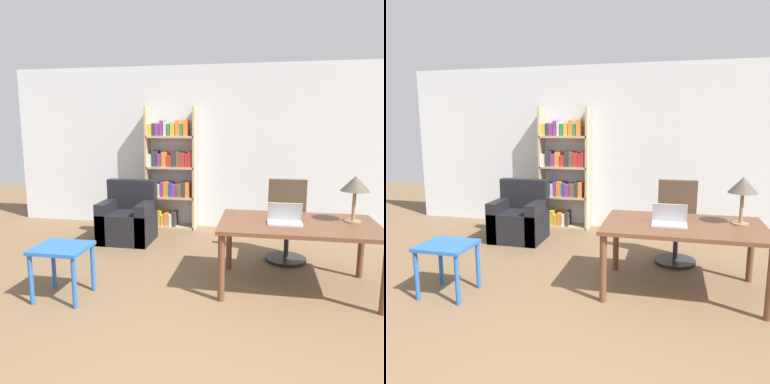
# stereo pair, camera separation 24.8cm
# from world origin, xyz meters

# --- Properties ---
(wall_back) EXTENTS (8.00, 0.06, 2.70)m
(wall_back) POSITION_xyz_m (0.00, 4.53, 1.35)
(wall_back) COLOR silver
(wall_back) RESTS_ON ground_plane
(desk) EXTENTS (1.62, 0.99, 0.73)m
(desk) POSITION_xyz_m (0.73, 2.19, 0.64)
(desk) COLOR brown
(desk) RESTS_ON ground_plane
(laptop) EXTENTS (0.35, 0.21, 0.21)m
(laptop) POSITION_xyz_m (0.59, 2.13, 0.78)
(laptop) COLOR #B2B2B7
(laptop) RESTS_ON desk
(table_lamp) EXTENTS (0.29, 0.29, 0.49)m
(table_lamp) POSITION_xyz_m (1.30, 2.33, 1.12)
(table_lamp) COLOR olive
(table_lamp) RESTS_ON desk
(office_chair) EXTENTS (0.52, 0.52, 1.03)m
(office_chair) POSITION_xyz_m (0.68, 3.11, 0.47)
(office_chair) COLOR black
(office_chair) RESTS_ON ground_plane
(side_table_blue) EXTENTS (0.52, 0.47, 0.54)m
(side_table_blue) POSITION_xyz_m (-1.59, 1.54, 0.44)
(side_table_blue) COLOR #2356A3
(side_table_blue) RESTS_ON ground_plane
(armchair) EXTENTS (0.76, 0.66, 0.90)m
(armchair) POSITION_xyz_m (-1.62, 3.48, 0.31)
(armchair) COLOR black
(armchair) RESTS_ON ground_plane
(bookshelf) EXTENTS (0.84, 0.28, 2.03)m
(bookshelf) POSITION_xyz_m (-1.17, 4.34, 0.95)
(bookshelf) COLOR tan
(bookshelf) RESTS_ON ground_plane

